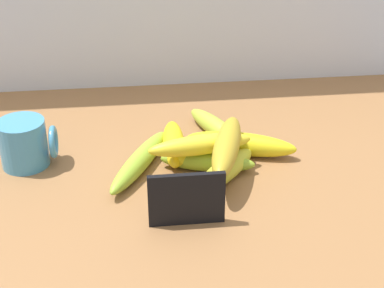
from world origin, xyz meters
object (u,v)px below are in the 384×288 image
Objects in this scene: coffee_mug at (25,143)px; banana_2 at (241,144)px; banana_0 at (140,161)px; banana_7 at (200,145)px; banana_1 at (174,143)px; banana_8 at (227,147)px; banana_3 at (225,170)px; banana_6 at (207,162)px; banana_4 at (217,128)px; banana_5 at (208,147)px; chalkboard_sign at (187,201)px.

coffee_mug is 0.49× the size of banana_2.
banana_0 is 1.20× the size of banana_7.
coffee_mug is at bearing 178.81° from banana_2.
banana_1 is 0.79× the size of banana_8.
banana_3 reaches higher than banana_6.
banana_2 is at bearing 63.04° from banana_3.
banana_7 reaches higher than banana_3.
banana_1 is 11.64cm from banana_2.
banana_5 is at bearing -110.59° from banana_4.
coffee_mug is at bearing 166.30° from banana_8.
banana_4 is (-3.09, 6.62, -0.30)cm from banana_2.
banana_0 is 17.45cm from banana_4.
banana_3 is 14.52cm from banana_4.
banana_2 is 1.01× the size of banana_8.
banana_3 is (13.57, -4.75, 0.20)cm from banana_0.
chalkboard_sign is at bearing -37.48° from coffee_mug.
banana_8 reaches higher than banana_7.
coffee_mug is at bearing -170.01° from banana_4.
banana_0 is at bearing -146.07° from banana_4.
banana_5 is (-5.78, -0.54, -0.01)cm from banana_2.
banana_8 is (13.92, -4.10, 4.07)cm from banana_0.
banana_2 is 1.26× the size of banana_5.
banana_4 is at bearing 30.28° from banana_1.
banana_0 is 14.38cm from banana_3.
coffee_mug is 0.60× the size of banana_6.
coffee_mug is at bearing 165.09° from banana_3.
banana_8 is at bearing 55.63° from chalkboard_sign.
banana_0 is 10.57cm from banana_7.
banana_0 is 11.23cm from banana_6.
banana_7 is (3.69, 13.82, 1.10)cm from chalkboard_sign.
banana_6 is at bearing -99.18° from banana_5.
banana_6 is at bearing -106.62° from banana_4.
banana_7 is (-4.56, -11.25, 3.24)cm from banana_4.
banana_4 is 12.56cm from banana_7.
chalkboard_sign is at bearing -121.56° from banana_2.
chalkboard_sign reaches higher than banana_2.
banana_6 is (-6.43, -4.58, -0.38)cm from banana_2.
banana_4 is (0.91, 14.49, -0.14)cm from banana_3.
banana_3 is at bearing -76.35° from banana_5.
banana_4 is at bearing 69.41° from banana_5.
banana_4 is (8.42, 4.92, -0.17)cm from banana_1.
banana_2 is (11.51, -1.71, 0.13)cm from banana_1.
banana_5 reaches higher than banana_3.
coffee_mug reaches higher than banana_6.
banana_1 is at bearing 38.53° from banana_0.
banana_6 is 5.60cm from banana_8.
banana_8 is (2.13, -6.68, 3.72)cm from banana_5.
chalkboard_sign is 0.70× the size of banana_6.
banana_8 is at bearing 61.73° from banana_3.
banana_8 reaches higher than banana_4.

